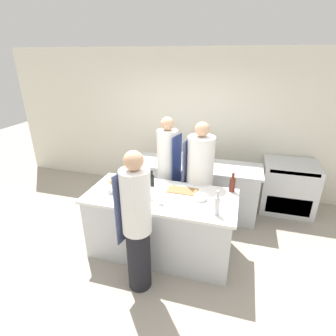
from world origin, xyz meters
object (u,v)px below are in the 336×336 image
object	(u,v)px
chef_at_stove	(168,172)
stockpot	(189,159)
cup	(161,201)
bottle_cooking_oil	(134,182)
chef_at_pass_far	(199,181)
bottle_olive_oil	(152,181)
bowl_ceramic_blue	(115,190)
bottle_vinegar	(232,184)
chef_at_prep_near	(137,224)
bottle_wine	(217,205)
bowl_prep_small	(200,197)
bowl_mixing_large	(118,179)
bowl_wooden_salad	(149,194)
oven_range	(288,186)

from	to	relation	value
chef_at_stove	stockpot	world-z (taller)	chef_at_stove
cup	bottle_cooking_oil	bearing A→B (deg)	148.79
bottle_cooking_oil	chef_at_stove	bearing A→B (deg)	68.34
chef_at_pass_far	bottle_olive_oil	xyz separation A→B (m)	(-0.61, -0.41, 0.12)
bowl_ceramic_blue	bottle_vinegar	bearing A→B (deg)	16.16
chef_at_prep_near	bottle_vinegar	world-z (taller)	chef_at_prep_near
chef_at_stove	cup	xyz separation A→B (m)	(0.19, -0.99, 0.04)
bottle_olive_oil	bottle_wine	size ratio (longest dim) A/B	0.83
bowl_prep_small	stockpot	distance (m)	1.17
bowl_mixing_large	bowl_ceramic_blue	world-z (taller)	bowl_ceramic_blue
bottle_cooking_oil	bowl_wooden_salad	bearing A→B (deg)	-26.09
bottle_olive_oil	bowl_prep_small	size ratio (longest dim) A/B	1.53
chef_at_stove	bottle_olive_oil	world-z (taller)	chef_at_stove
bottle_vinegar	cup	size ratio (longest dim) A/B	3.22
bottle_olive_oil	bowl_mixing_large	distance (m)	0.57
chef_at_prep_near	cup	xyz separation A→B (m)	(0.14, 0.46, 0.06)
chef_at_prep_near	stockpot	bearing A→B (deg)	5.11
chef_at_pass_far	cup	xyz separation A→B (m)	(-0.36, -0.81, 0.05)
bottle_wine	stockpot	bearing A→B (deg)	113.69
bottle_vinegar	bowl_ceramic_blue	size ratio (longest dim) A/B	1.35
chef_at_prep_near	chef_at_stove	size ratio (longest dim) A/B	0.98
bottle_wine	cup	xyz separation A→B (m)	(-0.70, 0.04, -0.08)
cup	chef_at_pass_far	bearing A→B (deg)	66.13
bottle_vinegar	bowl_mixing_large	size ratio (longest dim) A/B	1.02
bottle_vinegar	bowl_mixing_large	distance (m)	1.66
bottle_olive_oil	bottle_vinegar	size ratio (longest dim) A/B	0.94
bowl_ceramic_blue	bowl_wooden_salad	world-z (taller)	bowl_wooden_salad
chef_at_prep_near	cup	distance (m)	0.49
chef_at_pass_far	bowl_wooden_salad	size ratio (longest dim) A/B	6.65
bowl_prep_small	bowl_wooden_salad	size ratio (longest dim) A/B	0.62
bowl_prep_small	bowl_ceramic_blue	distance (m)	1.18
bowl_mixing_large	cup	xyz separation A→B (m)	(0.81, -0.45, 0.01)
oven_range	chef_at_prep_near	distance (m)	3.12
bowl_mixing_large	bowl_ceramic_blue	xyz separation A→B (m)	(0.10, -0.31, 0.00)
chef_at_stove	bottle_wine	xyz separation A→B (m)	(0.89, -1.02, 0.12)
chef_at_stove	bottle_olive_oil	size ratio (longest dim) A/B	6.96
chef_at_stove	bowl_prep_small	distance (m)	0.98
chef_at_prep_near	chef_at_stove	xyz separation A→B (m)	(-0.05, 1.45, 0.02)
chef_at_stove	bottle_wine	size ratio (longest dim) A/B	5.79
bottle_vinegar	bowl_wooden_salad	size ratio (longest dim) A/B	1.01
bowl_mixing_large	bowl_prep_small	size ratio (longest dim) A/B	1.59
chef_at_prep_near	chef_at_pass_far	xyz separation A→B (m)	(0.49, 1.27, 0.00)
bottle_vinegar	bowl_ceramic_blue	distance (m)	1.62
chef_at_pass_far	bowl_ceramic_blue	bearing A→B (deg)	132.20
stockpot	bowl_wooden_salad	bearing A→B (deg)	-104.33
chef_at_prep_near	bowl_prep_small	world-z (taller)	chef_at_prep_near
oven_range	bowl_prep_small	bearing A→B (deg)	-128.59
chef_at_prep_near	chef_at_pass_far	size ratio (longest dim) A/B	0.98
bottle_olive_oil	bottle_cooking_oil	size ratio (longest dim) A/B	0.89
bottle_olive_oil	cup	distance (m)	0.47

